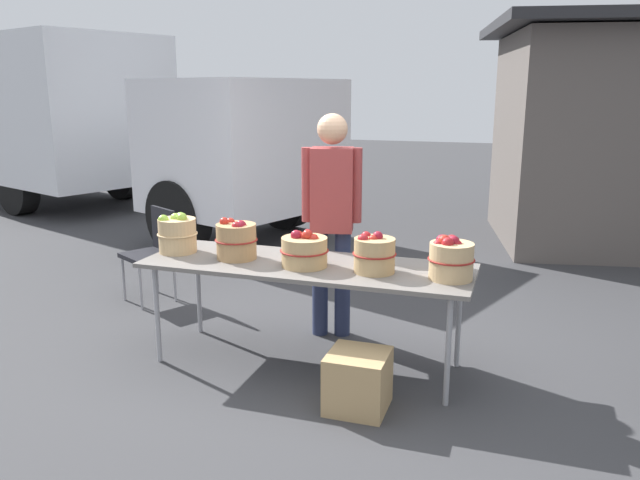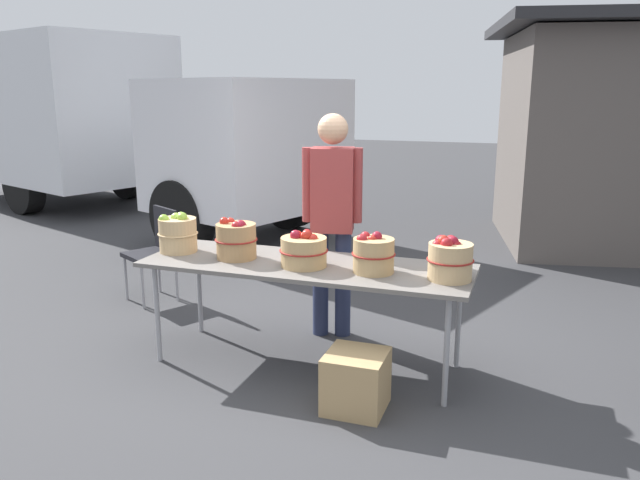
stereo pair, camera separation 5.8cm
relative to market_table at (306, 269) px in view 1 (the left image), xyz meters
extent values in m
plane|color=#38383A|center=(0.00, 0.00, -0.71)|extent=(40.00, 40.00, 0.00)
cube|color=slate|center=(0.00, 0.00, 0.02)|extent=(2.30, 0.76, 0.03)
cylinder|color=#99999E|center=(-1.03, -0.30, -0.35)|extent=(0.04, 0.04, 0.72)
cylinder|color=#99999E|center=(1.03, -0.30, -0.35)|extent=(0.04, 0.04, 0.72)
cylinder|color=#99999E|center=(-1.03, 0.30, -0.35)|extent=(0.04, 0.04, 0.72)
cylinder|color=#99999E|center=(1.03, 0.30, -0.35)|extent=(0.04, 0.04, 0.72)
cylinder|color=tan|center=(-1.01, 0.00, 0.17)|extent=(0.28, 0.28, 0.25)
torus|color=tan|center=(-1.01, 0.00, 0.18)|extent=(0.30, 0.30, 0.01)
sphere|color=#7AA833|center=(-0.99, 0.04, 0.30)|extent=(0.07, 0.07, 0.07)
sphere|color=#7AA833|center=(-1.03, 0.08, 0.29)|extent=(0.07, 0.07, 0.07)
sphere|color=#9EC647|center=(-1.03, 0.01, 0.29)|extent=(0.08, 0.08, 0.08)
sphere|color=#8CB738|center=(-0.96, -0.01, 0.30)|extent=(0.08, 0.08, 0.08)
sphere|color=#8CB738|center=(-1.09, -0.06, 0.29)|extent=(0.08, 0.08, 0.08)
sphere|color=#8CB738|center=(-1.01, 0.05, 0.28)|extent=(0.07, 0.07, 0.07)
cylinder|color=#A87F51|center=(-0.52, -0.03, 0.17)|extent=(0.28, 0.28, 0.25)
torus|color=maroon|center=(-0.52, -0.03, 0.18)|extent=(0.30, 0.30, 0.01)
sphere|color=maroon|center=(-0.48, -0.09, 0.29)|extent=(0.07, 0.07, 0.07)
sphere|color=maroon|center=(-0.47, -0.08, 0.29)|extent=(0.07, 0.07, 0.07)
sphere|color=maroon|center=(-0.48, -0.04, 0.29)|extent=(0.08, 0.08, 0.08)
sphere|color=#B22319|center=(-0.60, 0.04, 0.28)|extent=(0.07, 0.07, 0.07)
sphere|color=#B22319|center=(-0.61, -0.03, 0.30)|extent=(0.07, 0.07, 0.07)
cylinder|color=tan|center=(0.01, -0.06, 0.14)|extent=(0.31, 0.31, 0.20)
torus|color=maroon|center=(0.01, -0.06, 0.15)|extent=(0.33, 0.33, 0.01)
sphere|color=maroon|center=(0.00, -0.04, 0.23)|extent=(0.07, 0.07, 0.07)
sphere|color=#B22319|center=(0.01, -0.06, 0.24)|extent=(0.07, 0.07, 0.07)
sphere|color=#B22319|center=(-0.03, -0.07, 0.25)|extent=(0.07, 0.07, 0.07)
sphere|color=#B22319|center=(0.04, -0.08, 0.26)|extent=(0.07, 0.07, 0.07)
sphere|color=maroon|center=(0.03, -0.05, 0.27)|extent=(0.07, 0.07, 0.07)
sphere|color=maroon|center=(-0.04, -0.08, 0.26)|extent=(0.08, 0.08, 0.08)
sphere|color=#B22319|center=(0.07, -0.06, 0.23)|extent=(0.08, 0.08, 0.08)
cylinder|color=tan|center=(0.49, -0.05, 0.15)|extent=(0.27, 0.27, 0.23)
torus|color=maroon|center=(0.49, -0.05, 0.17)|extent=(0.29, 0.29, 0.01)
sphere|color=#B22319|center=(0.49, -0.06, 0.26)|extent=(0.07, 0.07, 0.07)
sphere|color=maroon|center=(0.43, -0.09, 0.26)|extent=(0.07, 0.07, 0.07)
sphere|color=maroon|center=(0.42, 0.02, 0.26)|extent=(0.07, 0.07, 0.07)
sphere|color=maroon|center=(0.51, -0.03, 0.28)|extent=(0.07, 0.07, 0.07)
cylinder|color=tan|center=(0.99, -0.05, 0.16)|extent=(0.28, 0.28, 0.24)
torus|color=maroon|center=(0.99, -0.05, 0.17)|extent=(0.30, 0.30, 0.01)
sphere|color=#B22319|center=(0.95, -0.06, 0.29)|extent=(0.08, 0.08, 0.08)
sphere|color=maroon|center=(1.02, -0.04, 0.26)|extent=(0.07, 0.07, 0.07)
sphere|color=maroon|center=(0.99, 0.00, 0.28)|extent=(0.08, 0.08, 0.08)
sphere|color=maroon|center=(0.97, -0.09, 0.28)|extent=(0.08, 0.08, 0.08)
sphere|color=maroon|center=(0.91, -0.07, 0.26)|extent=(0.07, 0.07, 0.07)
sphere|color=maroon|center=(0.93, -0.04, 0.28)|extent=(0.08, 0.08, 0.08)
sphere|color=maroon|center=(1.00, -0.04, 0.28)|extent=(0.08, 0.08, 0.08)
cylinder|color=#262D4C|center=(0.08, 0.61, -0.28)|extent=(0.12, 0.12, 0.86)
cylinder|color=#262D4C|center=(-0.09, 0.58, -0.28)|extent=(0.12, 0.12, 0.86)
cube|color=maroon|center=(0.00, 0.60, 0.47)|extent=(0.36, 0.30, 0.64)
sphere|color=tan|center=(0.00, 0.60, 0.93)|extent=(0.23, 0.23, 0.23)
cylinder|color=maroon|center=(0.18, 0.64, 0.50)|extent=(0.09, 0.09, 0.57)
cylinder|color=maroon|center=(-0.19, 0.55, 0.50)|extent=(0.09, 0.09, 0.57)
cube|color=silver|center=(-6.40, 4.90, 0.89)|extent=(4.70, 3.53, 2.30)
cube|color=silver|center=(-2.00, 3.26, 0.54)|extent=(2.42, 2.60, 1.60)
cube|color=black|center=(-1.20, 2.96, 0.86)|extent=(0.65, 1.67, 0.80)
cylinder|color=black|center=(-1.82, 4.21, -0.26)|extent=(0.94, 0.58, 0.90)
cylinder|color=black|center=(-2.48, 2.43, -0.26)|extent=(0.94, 0.58, 0.90)
cylinder|color=black|center=(-5.51, 5.58, -0.26)|extent=(0.94, 0.58, 0.90)
cylinder|color=black|center=(-6.17, 3.80, -0.26)|extent=(0.94, 0.58, 0.90)
cube|color=#59514C|center=(2.59, 4.74, 0.59)|extent=(3.39, 2.92, 2.60)
cube|color=white|center=(2.37, 3.55, 0.79)|extent=(1.38, 0.30, 0.90)
cube|color=black|center=(-1.85, 0.84, -0.27)|extent=(0.54, 0.54, 0.04)
cube|color=black|center=(-1.77, 0.99, -0.05)|extent=(0.36, 0.22, 0.40)
cylinder|color=gray|center=(-2.08, 0.77, -0.50)|extent=(0.02, 0.02, 0.42)
cylinder|color=gray|center=(-1.79, 0.61, -0.50)|extent=(0.02, 0.02, 0.42)
cylinder|color=gray|center=(-1.92, 1.07, -0.50)|extent=(0.02, 0.02, 0.42)
cylinder|color=gray|center=(-1.62, 0.90, -0.50)|extent=(0.02, 0.02, 0.42)
cube|color=tan|center=(0.52, -0.51, -0.53)|extent=(0.36, 0.36, 0.36)
camera|label=1|loc=(1.41, -3.94, 1.22)|focal=35.15mm
camera|label=2|loc=(1.46, -3.92, 1.22)|focal=35.15mm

